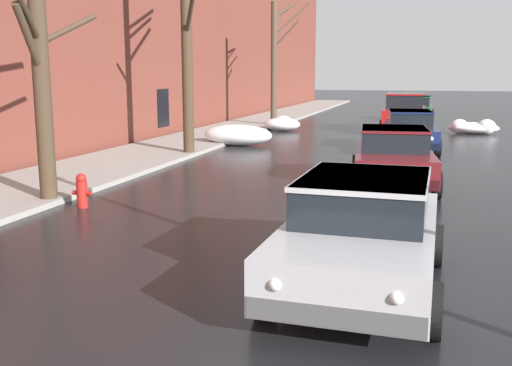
# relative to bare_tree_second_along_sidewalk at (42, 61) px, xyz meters

# --- Properties ---
(left_sidewalk_slab) EXTENTS (3.32, 80.00, 0.12)m
(left_sidewalk_slab) POSITION_rel_bare_tree_second_along_sidewalk_xyz_m (-1.40, 8.37, -2.88)
(left_sidewalk_slab) COLOR gray
(left_sidewalk_slab) RESTS_ON ground
(snow_bank_near_corner_left) EXTENTS (2.68, 1.33, 0.79)m
(snow_bank_near_corner_left) POSITION_rel_bare_tree_second_along_sidewalk_xyz_m (0.62, 10.86, -2.55)
(snow_bank_near_corner_left) COLOR white
(snow_bank_near_corner_left) RESTS_ON ground
(snow_bank_near_corner_right) EXTENTS (2.23, 1.17, 0.68)m
(snow_bank_near_corner_right) POSITION_rel_bare_tree_second_along_sidewalk_xyz_m (9.63, 17.99, -2.65)
(snow_bank_near_corner_right) COLOR white
(snow_bank_near_corner_right) RESTS_ON ground
(snow_bank_along_right_kerb) EXTENTS (1.73, 1.16, 0.72)m
(snow_bank_along_right_kerb) POSITION_rel_bare_tree_second_along_sidewalk_xyz_m (0.94, 16.97, -2.61)
(snow_bank_along_right_kerb) COLOR white
(snow_bank_along_right_kerb) RESTS_ON ground
(bare_tree_second_along_sidewalk) EXTENTS (0.97, 3.04, 5.54)m
(bare_tree_second_along_sidewalk) POSITION_rel_bare_tree_second_along_sidewalk_xyz_m (0.00, 0.00, 0.00)
(bare_tree_second_along_sidewalk) COLOR #423323
(bare_tree_second_along_sidewalk) RESTS_ON ground
(bare_tree_mid_block) EXTENTS (1.67, 3.21, 7.67)m
(bare_tree_mid_block) POSITION_rel_bare_tree_second_along_sidewalk_xyz_m (0.01, 7.72, 0.98)
(bare_tree_mid_block) COLOR #423323
(bare_tree_mid_block) RESTS_ON ground
(bare_tree_far_down_block) EXTENTS (1.82, 1.31, 6.30)m
(bare_tree_far_down_block) POSITION_rel_bare_tree_second_along_sidewalk_xyz_m (0.01, 19.11, 0.39)
(bare_tree_far_down_block) COLOR #4C3D2D
(bare_tree_far_down_block) RESTS_ON ground
(sedan_silver_approaching_near_lane) EXTENTS (2.06, 4.03, 1.42)m
(sedan_silver_approaching_near_lane) POSITION_rel_bare_tree_second_along_sidewalk_xyz_m (6.79, -3.15, -2.19)
(sedan_silver_approaching_near_lane) COLOR #B7B7BC
(sedan_silver_approaching_near_lane) RESTS_ON ground
(sedan_maroon_parked_kerbside_close) EXTENTS (2.24, 3.99, 1.42)m
(sedan_maroon_parked_kerbside_close) POSITION_rel_bare_tree_second_along_sidewalk_xyz_m (6.80, 3.92, -2.19)
(sedan_maroon_parked_kerbside_close) COLOR maroon
(sedan_maroon_parked_kerbside_close) RESTS_ON ground
(sedan_darkblue_parked_kerbside_mid) EXTENTS (2.14, 4.54, 1.42)m
(sedan_darkblue_parked_kerbside_mid) POSITION_rel_bare_tree_second_along_sidewalk_xyz_m (6.98, 10.97, -2.19)
(sedan_darkblue_parked_kerbside_mid) COLOR navy
(sedan_darkblue_parked_kerbside_mid) RESTS_ON ground
(suv_red_parked_far_down_block) EXTENTS (2.12, 4.79, 1.82)m
(suv_red_parked_far_down_block) POSITION_rel_bare_tree_second_along_sidewalk_xyz_m (6.55, 17.83, -1.95)
(suv_red_parked_far_down_block) COLOR red
(suv_red_parked_far_down_block) RESTS_ON ground
(sedan_green_queued_behind_truck) EXTENTS (1.96, 3.92, 1.42)m
(sedan_green_queued_behind_truck) POSITION_rel_bare_tree_second_along_sidewalk_xyz_m (7.01, 25.26, -2.19)
(sedan_green_queued_behind_truck) COLOR #1E5633
(sedan_green_queued_behind_truck) RESTS_ON ground
(fire_hydrant) EXTENTS (0.42, 0.22, 0.71)m
(fire_hydrant) POSITION_rel_bare_tree_second_along_sidewalk_xyz_m (0.85, -0.14, -2.58)
(fire_hydrant) COLOR #B21E19
(fire_hydrant) RESTS_ON ground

